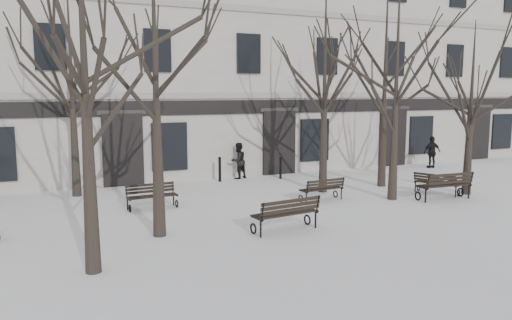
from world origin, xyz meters
TOP-DOWN VIEW (x-y plane):
  - ground at (0.00, 0.00)m, footprint 100.00×100.00m
  - building at (0.00, 12.96)m, footprint 40.40×10.20m
  - tree_0 at (-5.79, -1.72)m, footprint 5.92×5.92m
  - tree_1 at (-3.88, 0.35)m, footprint 5.85×5.85m
  - tree_2 at (4.66, 1.42)m, footprint 5.46×5.46m
  - tree_3 at (7.77, 1.03)m, footprint 4.41×4.41m
  - tree_4 at (-5.41, 6.63)m, footprint 5.56×5.56m
  - tree_5 at (3.15, 3.58)m, footprint 5.68×5.68m
  - tree_6 at (5.91, 3.59)m, footprint 5.80×5.80m
  - bench_1 at (-0.65, -0.66)m, footprint 1.95×0.90m
  - bench_2 at (6.27, 0.57)m, footprint 2.02×0.85m
  - bench_3 at (-3.37, 3.53)m, footprint 1.64×0.66m
  - bench_4 at (2.28, 2.21)m, footprint 1.65×0.73m
  - bench_5 at (6.70, 1.43)m, footprint 1.17×1.65m
  - bollard_a at (0.34, 7.22)m, footprint 0.14×0.14m
  - bollard_b at (2.99, 6.76)m, footprint 0.12×0.12m
  - pedestrian_b at (1.33, 7.56)m, footprint 0.93×0.83m
  - pedestrian_c at (11.28, 6.46)m, footprint 0.97×0.50m

SIDE VIEW (x-z plane):
  - ground at x=0.00m, z-range 0.00..0.00m
  - pedestrian_b at x=1.33m, z-range -0.79..0.79m
  - pedestrian_c at x=11.28m, z-range -0.79..0.79m
  - bench_5 at x=6.70m, z-range 0.03..0.83m
  - bench_4 at x=2.28m, z-range 0.04..0.84m
  - bench_3 at x=-3.37m, z-range 0.04..0.85m
  - bollard_b at x=2.99m, z-range 0.03..1.00m
  - bench_1 at x=-0.65m, z-range 0.04..0.99m
  - bench_2 at x=6.27m, z-range 0.04..1.04m
  - bollard_a at x=0.34m, z-range 0.04..1.10m
  - tree_3 at x=7.77m, z-range 0.79..7.08m
  - tree_2 at x=4.66m, z-range 0.98..8.78m
  - tree_4 at x=-5.41m, z-range 0.99..8.94m
  - tree_5 at x=3.15m, z-range 1.02..9.13m
  - tree_6 at x=5.91m, z-range 1.04..9.32m
  - tree_1 at x=-3.88m, z-range 1.05..9.41m
  - tree_0 at x=-5.79m, z-range 1.06..9.52m
  - building at x=0.00m, z-range -0.18..11.22m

